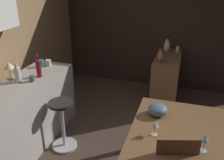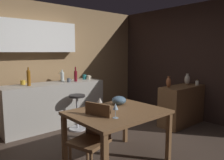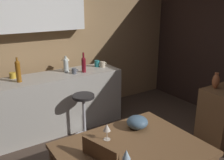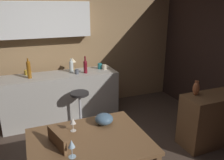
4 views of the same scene
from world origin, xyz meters
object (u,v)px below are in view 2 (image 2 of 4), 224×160
object	(u,v)px
wine_glass_left	(100,101)
pillar_candle_tall	(197,83)
cup_teal	(84,77)
counter_lamp	(61,73)
bar_stool	(77,111)
vase_copper	(169,82)
wine_bottle_amber	(29,77)
chair_near_window	(92,137)
vase_ceramic_ivory	(187,79)
wine_bottle_clear	(62,76)
fruit_bowl	(119,100)
cup_slate	(69,80)
dining_table	(117,117)
wine_glass_right	(115,107)
wine_bottle_ruby	(76,75)
cup_mustard	(23,82)
sideboard_cabinet	(182,105)
cup_cream	(89,77)

from	to	relation	value
wine_glass_left	pillar_candle_tall	bearing A→B (deg)	-1.24
cup_teal	counter_lamp	xyz separation A→B (m)	(-0.51, 0.15, 0.12)
bar_stool	vase_copper	world-z (taller)	vase_copper
wine_bottle_amber	chair_near_window	bearing A→B (deg)	-88.71
vase_copper	pillar_candle_tall	bearing A→B (deg)	-19.31
pillar_candle_tall	vase_ceramic_ivory	distance (m)	0.22
counter_lamp	wine_bottle_clear	bearing A→B (deg)	-111.04
wine_bottle_clear	vase_copper	world-z (taller)	wine_bottle_clear
fruit_bowl	pillar_candle_tall	world-z (taller)	pillar_candle_tall
fruit_bowl	cup_slate	xyz separation A→B (m)	(0.07, 1.65, 0.14)
dining_table	wine_glass_right	size ratio (longest dim) A/B	6.81
wine_bottle_ruby	wine_bottle_clear	xyz separation A→B (m)	(-0.23, 0.17, -0.02)
dining_table	counter_lamp	xyz separation A→B (m)	(0.33, 2.23, 0.42)
wine_bottle_clear	cup_mustard	world-z (taller)	wine_bottle_clear
wine_bottle_clear	vase_ceramic_ivory	size ratio (longest dim) A/B	1.07
dining_table	cup_slate	distance (m)	1.96
bar_stool	wine_bottle_amber	xyz separation A→B (m)	(-0.75, 0.48, 0.69)
wine_glass_left	wine_bottle_ruby	xyz separation A→B (m)	(0.61, 1.66, 0.18)
wine_bottle_amber	pillar_candle_tall	size ratio (longest dim) A/B	2.76
chair_near_window	vase_copper	xyz separation A→B (m)	(2.22, 0.46, 0.42)
fruit_bowl	wine_bottle_clear	bearing A→B (deg)	89.90
wine_glass_left	cup_slate	distance (m)	1.73
cup_teal	wine_bottle_amber	bearing A→B (deg)	-174.44
wine_bottle_amber	wine_bottle_ruby	size ratio (longest dim) A/B	1.10
wine_glass_right	cup_mustard	world-z (taller)	cup_mustard
wine_bottle_ruby	wine_bottle_clear	world-z (taller)	wine_bottle_ruby
sideboard_cabinet	wine_bottle_clear	size ratio (longest dim) A/B	4.28
bar_stool	wine_glass_right	world-z (taller)	wine_glass_right
cup_teal	cup_cream	xyz separation A→B (m)	(0.07, -0.07, -0.01)
dining_table	wine_bottle_amber	size ratio (longest dim) A/B	3.57
dining_table	vase_copper	distance (m)	1.85
counter_lamp	wine_glass_right	bearing A→B (deg)	-102.82
cup_mustard	fruit_bowl	bearing A→B (deg)	-67.92
chair_near_window	cup_slate	world-z (taller)	cup_slate
wine_glass_right	vase_copper	bearing A→B (deg)	17.72
fruit_bowl	wine_bottle_clear	xyz separation A→B (m)	(0.00, 1.81, 0.22)
chair_near_window	bar_stool	xyz separation A→B (m)	(0.70, 1.51, -0.13)
cup_cream	counter_lamp	xyz separation A→B (m)	(-0.58, 0.23, 0.13)
sideboard_cabinet	cup_cream	world-z (taller)	cup_cream
wine_bottle_ruby	cup_mustard	bearing A→B (deg)	164.08
wine_bottle_amber	wine_bottle_ruby	xyz separation A→B (m)	(0.98, -0.05, -0.03)
wine_bottle_ruby	counter_lamp	world-z (taller)	wine_bottle_ruby
cup_slate	counter_lamp	world-z (taller)	counter_lamp
sideboard_cabinet	cup_slate	xyz separation A→B (m)	(-1.79, 1.59, 0.53)
sideboard_cabinet	counter_lamp	world-z (taller)	counter_lamp
wine_glass_left	wine_bottle_amber	xyz separation A→B (m)	(-0.37, 1.72, 0.21)
wine_glass_left	vase_copper	size ratio (longest dim) A/B	0.72
wine_glass_left	cup_teal	size ratio (longest dim) A/B	1.37
sideboard_cabinet	wine_bottle_ruby	xyz separation A→B (m)	(-1.63, 1.58, 0.63)
cup_slate	dining_table	bearing A→B (deg)	-99.90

